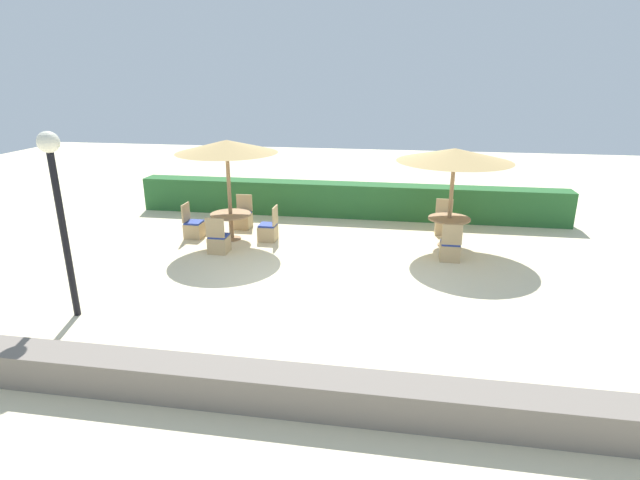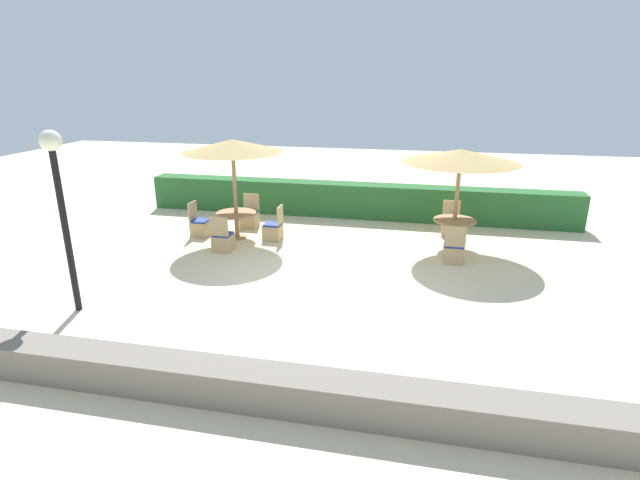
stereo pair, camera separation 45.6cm
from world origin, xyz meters
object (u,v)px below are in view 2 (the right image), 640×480
object	(u,v)px
round_table_back_left	(236,218)
patio_chair_back_left_east	(273,230)
lamp_post	(58,187)
patio_chair_back_left_north	(250,218)
round_table_back_right	(454,226)
parasol_back_right	(460,156)
parasol_back_left	(232,146)
patio_chair_back_right_south	(454,252)
patio_chair_back_left_west	(200,226)
patio_chair_back_right_north	(450,226)
patio_chair_back_left_south	(223,241)

from	to	relation	value
round_table_back_left	patio_chair_back_left_east	size ratio (longest dim) A/B	1.15
lamp_post	patio_chair_back_left_north	size ratio (longest dim) A/B	3.57
patio_chair_back_left_east	round_table_back_right	distance (m)	4.66
patio_chair_back_left_north	parasol_back_right	bearing A→B (deg)	173.38
parasol_back_left	patio_chair_back_right_south	size ratio (longest dim) A/B	2.82
patio_chair_back_left_west	patio_chair_back_right_north	bearing A→B (deg)	102.40
round_table_back_left	patio_chair_back_left_west	xyz separation A→B (m)	(-1.05, -0.03, -0.29)
parasol_back_left	patio_chair_back_right_north	size ratio (longest dim) A/B	2.82
lamp_post	parasol_back_right	world-z (taller)	lamp_post
parasol_back_left	patio_chair_back_left_south	xyz separation A→B (m)	(0.03, -1.05, -2.18)
patio_chair_back_left_west	round_table_back_right	bearing A→B (deg)	93.51
parasol_back_left	patio_chair_back_left_north	distance (m)	2.42
patio_chair_back_right_south	patio_chair_back_right_north	world-z (taller)	same
lamp_post	patio_chair_back_right_north	distance (m)	9.49
patio_chair_back_left_south	patio_chair_back_left_north	bearing A→B (deg)	91.25
lamp_post	round_table_back_right	world-z (taller)	lamp_post
parasol_back_left	round_table_back_left	distance (m)	1.89
patio_chair_back_left_west	patio_chair_back_right_south	xyz separation A→B (m)	(6.65, -0.64, 0.00)
lamp_post	patio_chair_back_left_north	distance (m)	6.23
patio_chair_back_left_east	patio_chair_back_left_south	distance (m)	1.47
lamp_post	parasol_back_right	bearing A→B (deg)	35.84
patio_chair_back_left_south	parasol_back_right	bearing A→B (deg)	14.30
round_table_back_left	patio_chair_back_left_north	xyz separation A→B (m)	(-0.01, 1.04, -0.29)
parasol_back_left	patio_chair_back_right_north	distance (m)	6.18
patio_chair_back_left_north	patio_chair_back_right_north	size ratio (longest dim) A/B	1.00
patio_chair_back_right_north	patio_chair_back_right_south	bearing A→B (deg)	90.08
round_table_back_right	parasol_back_right	bearing A→B (deg)	-90.00
parasol_back_left	patio_chair_back_left_north	size ratio (longest dim) A/B	2.82
patio_chair_back_left_east	round_table_back_right	world-z (taller)	patio_chair_back_left_east
round_table_back_left	patio_chair_back_right_south	xyz separation A→B (m)	(5.60, -0.67, -0.29)
patio_chair_back_left_west	parasol_back_right	world-z (taller)	parasol_back_right
patio_chair_back_right_north	lamp_post	bearing A→B (deg)	41.25
round_table_back_left	patio_chair_back_left_north	bearing A→B (deg)	90.69
patio_chair_back_right_south	patio_chair_back_right_north	bearing A→B (deg)	90.08
round_table_back_left	round_table_back_right	bearing A→B (deg)	3.86
patio_chair_back_left_north	round_table_back_right	world-z (taller)	patio_chair_back_left_north
round_table_back_right	patio_chair_back_right_north	distance (m)	1.10
parasol_back_left	round_table_back_right	size ratio (longest dim) A/B	2.50
parasol_back_right	patio_chair_back_right_north	size ratio (longest dim) A/B	3.02
parasol_back_left	patio_chair_back_left_east	size ratio (longest dim) A/B	2.82
round_table_back_right	patio_chair_back_right_north	xyz separation A→B (m)	(-0.03, 1.05, -0.32)
lamp_post	patio_chair_back_left_west	xyz separation A→B (m)	(0.31, 4.64, -2.09)
lamp_post	patio_chair_back_left_north	xyz separation A→B (m)	(1.35, 5.71, -2.09)
lamp_post	patio_chair_back_left_east	size ratio (longest dim) A/B	3.57
patio_chair_back_left_south	patio_chair_back_right_north	world-z (taller)	same
patio_chair_back_right_south	patio_chair_back_left_west	bearing A→B (deg)	174.50
lamp_post	patio_chair_back_right_south	size ratio (longest dim) A/B	3.57
patio_chair_back_left_south	round_table_back_right	world-z (taller)	patio_chair_back_left_south
lamp_post	patio_chair_back_right_north	xyz separation A→B (m)	(6.96, 6.10, -2.09)
parasol_back_right	patio_chair_back_left_south	bearing A→B (deg)	-165.70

